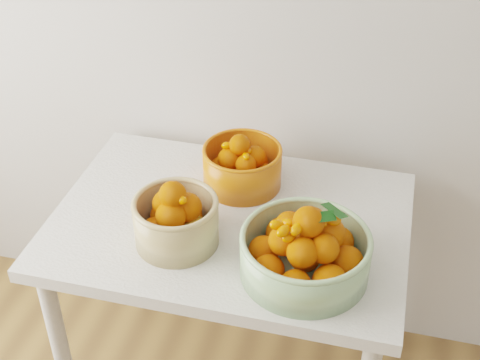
# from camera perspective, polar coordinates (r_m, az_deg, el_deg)

# --- Properties ---
(table) EXTENTS (1.00, 0.70, 0.75)m
(table) POSITION_cam_1_polar(r_m,az_deg,el_deg) (1.96, -0.83, -5.47)
(table) COLOR silver
(table) RESTS_ON ground
(bowl_cream) EXTENTS (0.26, 0.26, 0.20)m
(bowl_cream) POSITION_cam_1_polar(r_m,az_deg,el_deg) (1.78, -5.50, -3.35)
(bowl_cream) COLOR tan
(bowl_cream) RESTS_ON table
(bowl_green) EXTENTS (0.37, 0.37, 0.21)m
(bowl_green) POSITION_cam_1_polar(r_m,az_deg,el_deg) (1.69, 5.63, -6.03)
(bowl_green) COLOR #95B985
(bowl_green) RESTS_ON table
(bowl_orange) EXTENTS (0.31, 0.31, 0.17)m
(bowl_orange) POSITION_cam_1_polar(r_m,az_deg,el_deg) (1.99, 0.17, 1.26)
(bowl_orange) COLOR #D45710
(bowl_orange) RESTS_ON table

